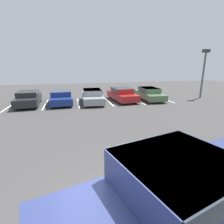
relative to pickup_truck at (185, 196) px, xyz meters
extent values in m
plane|color=#423F3F|center=(-1.30, 0.95, -0.91)|extent=(60.00, 60.00, 0.00)
cube|color=white|center=(-7.29, 13.56, -0.91)|extent=(0.12, 4.25, 0.01)
cube|color=white|center=(-4.42, 13.56, -0.91)|extent=(0.12, 4.25, 0.01)
cube|color=white|center=(-1.54, 13.56, -0.91)|extent=(0.12, 4.25, 0.01)
cube|color=white|center=(1.33, 13.56, -0.91)|extent=(0.12, 4.25, 0.01)
cube|color=white|center=(4.21, 13.56, -0.91)|extent=(0.12, 4.25, 0.01)
cube|color=white|center=(7.09, 13.56, -0.91)|extent=(0.12, 4.25, 0.01)
cube|color=navy|center=(-0.01, 0.00, -0.20)|extent=(6.07, 3.45, 0.94)
cube|color=navy|center=(-0.29, -0.08, 0.61)|extent=(2.48, 2.33, 0.67)
cube|color=#2D3842|center=(-0.29, -0.08, 0.76)|extent=(2.46, 2.38, 0.37)
cylinder|color=black|center=(1.43, 1.25, -0.50)|extent=(0.87, 0.52, 0.82)
cylinder|color=#ADADB2|center=(1.43, 1.25, -0.50)|extent=(0.52, 0.43, 0.45)
cylinder|color=black|center=(-1.89, 0.34, -0.50)|extent=(0.87, 0.52, 0.82)
cylinder|color=#ADADB2|center=(-1.89, 0.34, -0.50)|extent=(0.52, 0.43, 0.45)
cube|color=#232326|center=(-5.77, 13.66, -0.42)|extent=(2.02, 4.33, 0.62)
cube|color=#232326|center=(-5.77, 13.74, 0.09)|extent=(1.69, 2.29, 0.41)
cube|color=#2D3842|center=(-5.77, 13.74, 0.18)|extent=(1.75, 2.25, 0.25)
cylinder|color=black|center=(-4.93, 12.48, -0.58)|extent=(0.25, 0.67, 0.66)
cylinder|color=#ADADB2|center=(-4.93, 12.48, -0.58)|extent=(0.24, 0.37, 0.36)
cylinder|color=black|center=(-6.46, 12.39, -0.58)|extent=(0.25, 0.67, 0.66)
cylinder|color=#ADADB2|center=(-6.46, 12.39, -0.58)|extent=(0.24, 0.37, 0.36)
cylinder|color=black|center=(-5.07, 14.93, -0.58)|extent=(0.25, 0.67, 0.66)
cylinder|color=#ADADB2|center=(-5.07, 14.93, -0.58)|extent=(0.24, 0.37, 0.36)
cylinder|color=black|center=(-6.60, 14.84, -0.58)|extent=(0.25, 0.67, 0.66)
cylinder|color=#ADADB2|center=(-6.60, 14.84, -0.58)|extent=(0.24, 0.37, 0.36)
cube|color=navy|center=(-3.04, 13.68, -0.46)|extent=(2.05, 4.30, 0.56)
cube|color=navy|center=(-3.05, 13.77, 0.04)|extent=(1.73, 2.27, 0.44)
cube|color=#2D3842|center=(-3.05, 13.77, 0.13)|extent=(1.80, 2.23, 0.26)
cylinder|color=black|center=(-2.19, 12.50, -0.60)|extent=(0.26, 0.64, 0.63)
cylinder|color=#ADADB2|center=(-2.19, 12.50, -0.60)|extent=(0.26, 0.36, 0.35)
cylinder|color=black|center=(-3.78, 12.42, -0.60)|extent=(0.26, 0.64, 0.63)
cylinder|color=#ADADB2|center=(-3.78, 12.42, -0.60)|extent=(0.26, 0.36, 0.35)
cylinder|color=black|center=(-2.31, 14.94, -0.60)|extent=(0.26, 0.64, 0.63)
cylinder|color=#ADADB2|center=(-2.31, 14.94, -0.60)|extent=(0.26, 0.36, 0.35)
cylinder|color=black|center=(-3.90, 14.87, -0.60)|extent=(0.26, 0.64, 0.63)
cylinder|color=#ADADB2|center=(-3.90, 14.87, -0.60)|extent=(0.26, 0.36, 0.35)
cube|color=gray|center=(-0.23, 13.49, -0.46)|extent=(1.94, 4.58, 0.57)
cube|color=gray|center=(-0.23, 13.58, 0.06)|extent=(1.65, 2.40, 0.48)
cube|color=#2D3842|center=(-0.23, 13.58, 0.16)|extent=(1.72, 2.36, 0.29)
cylinder|color=black|center=(0.49, 12.15, -0.61)|extent=(0.23, 0.61, 0.60)
cylinder|color=#ADADB2|center=(0.49, 12.15, -0.61)|extent=(0.23, 0.34, 0.33)
cylinder|color=black|center=(-1.05, 12.21, -0.61)|extent=(0.23, 0.61, 0.60)
cylinder|color=#ADADB2|center=(-1.05, 12.21, -0.61)|extent=(0.23, 0.34, 0.33)
cylinder|color=black|center=(0.59, 14.77, -0.61)|extent=(0.23, 0.61, 0.60)
cylinder|color=#ADADB2|center=(0.59, 14.77, -0.61)|extent=(0.23, 0.34, 0.33)
cylinder|color=black|center=(-0.96, 14.83, -0.61)|extent=(0.23, 0.61, 0.60)
cylinder|color=#ADADB2|center=(-0.96, 14.83, -0.61)|extent=(0.23, 0.34, 0.33)
cube|color=maroon|center=(2.73, 13.76, -0.44)|extent=(2.18, 4.50, 0.59)
cube|color=maroon|center=(2.72, 13.84, 0.09)|extent=(1.77, 2.40, 0.47)
cube|color=#2D3842|center=(2.72, 13.84, 0.18)|extent=(1.84, 2.36, 0.28)
cylinder|color=black|center=(3.60, 12.57, -0.60)|extent=(0.29, 0.65, 0.63)
cylinder|color=#ADADB2|center=(3.60, 12.57, -0.60)|extent=(0.28, 0.37, 0.34)
cylinder|color=black|center=(2.09, 12.43, -0.60)|extent=(0.29, 0.65, 0.63)
cylinder|color=#ADADB2|center=(2.09, 12.43, -0.60)|extent=(0.28, 0.37, 0.34)
cylinder|color=black|center=(3.36, 15.08, -0.60)|extent=(0.29, 0.65, 0.63)
cylinder|color=#ADADB2|center=(3.36, 15.08, -0.60)|extent=(0.28, 0.37, 0.34)
cylinder|color=black|center=(1.85, 14.94, -0.60)|extent=(0.29, 0.65, 0.63)
cylinder|color=#ADADB2|center=(1.85, 14.94, -0.60)|extent=(0.28, 0.37, 0.34)
cube|color=#4C6B47|center=(5.54, 13.67, -0.47)|extent=(1.87, 4.52, 0.55)
cube|color=#4C6B47|center=(5.54, 13.76, 0.04)|extent=(1.60, 2.37, 0.46)
cube|color=#2D3842|center=(5.54, 13.76, 0.13)|extent=(1.67, 2.33, 0.28)
cylinder|color=black|center=(6.23, 12.35, -0.61)|extent=(0.25, 0.62, 0.61)
cylinder|color=#ADADB2|center=(6.23, 12.35, -0.61)|extent=(0.26, 0.34, 0.34)
cylinder|color=black|center=(4.76, 12.40, -0.61)|extent=(0.25, 0.62, 0.61)
cylinder|color=#ADADB2|center=(4.76, 12.40, -0.61)|extent=(0.26, 0.34, 0.34)
cylinder|color=black|center=(6.31, 14.94, -0.61)|extent=(0.25, 0.62, 0.61)
cylinder|color=#ADADB2|center=(6.31, 14.94, -0.61)|extent=(0.26, 0.34, 0.34)
cylinder|color=black|center=(4.85, 14.99, -0.61)|extent=(0.25, 0.62, 0.61)
cylinder|color=#ADADB2|center=(4.85, 14.99, -0.61)|extent=(0.26, 0.34, 0.34)
cylinder|color=#515156|center=(11.22, 13.27, 1.38)|extent=(0.18, 0.18, 4.59)
cube|color=#333338|center=(11.22, 13.27, 3.83)|extent=(0.70, 0.36, 0.30)
camera|label=1|loc=(-2.07, -2.49, 2.52)|focal=28.00mm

